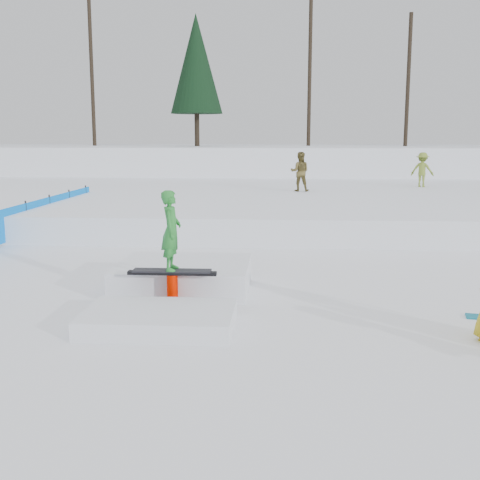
{
  "coord_description": "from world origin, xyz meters",
  "views": [
    {
      "loc": [
        1.27,
        -9.22,
        3.06
      ],
      "look_at": [
        0.5,
        2.0,
        1.1
      ],
      "focal_mm": 45.0,
      "sensor_mm": 36.0,
      "label": 1
    }
  ],
  "objects": [
    {
      "name": "ground",
      "position": [
        0.0,
        0.0,
        0.0
      ],
      "size": [
        120.0,
        120.0,
        0.0
      ],
      "primitive_type": "plane",
      "color": "white"
    },
    {
      "name": "snow_berm",
      "position": [
        0.0,
        30.0,
        1.2
      ],
      "size": [
        60.0,
        14.0,
        2.4
      ],
      "primitive_type": "cube",
      "color": "white",
      "rests_on": "ground"
    },
    {
      "name": "snow_midrise",
      "position": [
        0.0,
        16.0,
        0.4
      ],
      "size": [
        50.0,
        18.0,
        0.8
      ],
      "primitive_type": "cube",
      "color": "white",
      "rests_on": "ground"
    },
    {
      "name": "treeline",
      "position": [
        6.18,
        28.28,
        7.45
      ],
      "size": [
        40.24,
        4.22,
        10.5
      ],
      "color": "black",
      "rests_on": "snow_berm"
    },
    {
      "name": "walker_olive",
      "position": [
        2.03,
        15.57,
        1.6
      ],
      "size": [
        0.82,
        0.66,
        1.6
      ],
      "primitive_type": "imported",
      "rotation": [
        0.0,
        0.0,
        3.08
      ],
      "color": "brown",
      "rests_on": "snow_midrise"
    },
    {
      "name": "walker_ygreen",
      "position": [
        7.51,
        18.04,
        1.56
      ],
      "size": [
        1.13,
        0.91,
        1.52
      ],
      "primitive_type": "imported",
      "rotation": [
        0.0,
        0.0,
        2.73
      ],
      "color": "olive",
      "rests_on": "snow_midrise"
    },
    {
      "name": "jib_rail_feature",
      "position": [
        -0.66,
        1.74,
        0.3
      ],
      "size": [
        2.6,
        4.4,
        2.11
      ],
      "color": "white",
      "rests_on": "ground"
    }
  ]
}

